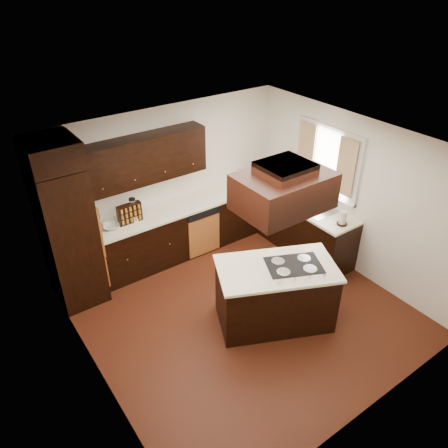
{
  "coord_description": "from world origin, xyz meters",
  "views": [
    {
      "loc": [
        -2.96,
        -3.71,
        4.41
      ],
      "look_at": [
        0.1,
        0.6,
        1.15
      ],
      "focal_mm": 35.0,
      "sensor_mm": 36.0,
      "label": 1
    }
  ],
  "objects": [
    {
      "name": "sink_rim",
      "position": [
        1.8,
        0.55,
        0.92
      ],
      "size": [
        0.52,
        0.84,
        0.01
      ],
      "primitive_type": "cube",
      "color": "silver",
      "rests_on": "countertop_right"
    },
    {
      "name": "wall_oven_face",
      "position": [
        -1.43,
        1.71,
        1.12
      ],
      "size": [
        0.05,
        0.62,
        0.78
      ],
      "primitive_type": "cube",
      "color": "#BC6E2F",
      "rests_on": "oven_column"
    },
    {
      "name": "base_cabinets_right",
      "position": [
        1.8,
        0.9,
        0.44
      ],
      "size": [
        0.6,
        2.4,
        0.88
      ],
      "primitive_type": "cube",
      "color": "black",
      "rests_on": "floor"
    },
    {
      "name": "wall_right",
      "position": [
        2.11,
        0.0,
        1.25
      ],
      "size": [
        0.02,
        4.2,
        2.5
      ],
      "primitive_type": "cube",
      "color": "white",
      "rests_on": "ground"
    },
    {
      "name": "blender_base",
      "position": [
        -0.75,
        1.8,
        0.97
      ],
      "size": [
        0.15,
        0.15,
        0.1
      ],
      "primitive_type": "cylinder",
      "color": "silver",
      "rests_on": "countertop_back"
    },
    {
      "name": "mixing_bowl",
      "position": [
        -1.13,
        1.78,
        0.95
      ],
      "size": [
        0.31,
        0.31,
        0.06
      ],
      "primitive_type": "imported",
      "rotation": [
        0.0,
        0.0,
        -0.32
      ],
      "color": "silver",
      "rests_on": "countertop_back"
    },
    {
      "name": "cooktop",
      "position": [
        0.46,
        -0.48,
        0.93
      ],
      "size": [
        0.85,
        0.73,
        0.01
      ],
      "primitive_type": "cube",
      "rotation": [
        0.0,
        0.0,
        -0.43
      ],
      "color": "black",
      "rests_on": "island_top"
    },
    {
      "name": "paper_towel",
      "position": [
        1.77,
        -0.15,
        1.04
      ],
      "size": [
        0.14,
        0.14,
        0.23
      ],
      "primitive_type": "cylinder",
      "rotation": [
        0.0,
        0.0,
        0.41
      ],
      "color": "silver",
      "rests_on": "countertop_right"
    },
    {
      "name": "upper_cabinets",
      "position": [
        -0.43,
        1.93,
        1.81
      ],
      "size": [
        2.0,
        0.34,
        0.72
      ],
      "primitive_type": "cube",
      "color": "black",
      "rests_on": "wall_back"
    },
    {
      "name": "countertop_right",
      "position": [
        1.79,
        0.9,
        0.9
      ],
      "size": [
        0.63,
        2.4,
        0.04
      ],
      "primitive_type": "cube",
      "color": "white",
      "rests_on": "base_cabinets_right"
    },
    {
      "name": "island_top",
      "position": [
        0.26,
        -0.38,
        0.9
      ],
      "size": [
        1.8,
        1.46,
        0.04
      ],
      "primitive_type": "cube",
      "rotation": [
        0.0,
        0.0,
        -0.43
      ],
      "color": "white",
      "rests_on": "island"
    },
    {
      "name": "blender_pitcher",
      "position": [
        -0.75,
        1.8,
        1.15
      ],
      "size": [
        0.13,
        0.13,
        0.26
      ],
      "primitive_type": "cone",
      "color": "silver",
      "rests_on": "blender_base"
    },
    {
      "name": "curtain_right",
      "position": [
        2.01,
        0.97,
        1.7
      ],
      "size": [
        0.02,
        0.34,
        0.9
      ],
      "primitive_type": "cube",
      "color": "beige",
      "rests_on": "wall_right"
    },
    {
      "name": "spice_rack",
      "position": [
        -0.82,
        1.78,
        1.08
      ],
      "size": [
        0.38,
        0.1,
        0.32
      ],
      "primitive_type": "cube",
      "rotation": [
        0.0,
        0.0,
        0.03
      ],
      "color": "black",
      "rests_on": "countertop_back"
    },
    {
      "name": "wall_left",
      "position": [
        -2.11,
        0.0,
        1.25
      ],
      "size": [
        0.02,
        4.2,
        2.5
      ],
      "primitive_type": "cube",
      "color": "white",
      "rests_on": "ground"
    },
    {
      "name": "curtain_left",
      "position": [
        2.01,
        0.13,
        1.7
      ],
      "size": [
        0.02,
        0.34,
        0.9
      ],
      "primitive_type": "cube",
      "color": "beige",
      "rests_on": "wall_right"
    },
    {
      "name": "window_pane",
      "position": [
        2.1,
        0.55,
        1.65
      ],
      "size": [
        0.0,
        1.2,
        1.0
      ],
      "primitive_type": "cube",
      "color": "white",
      "rests_on": "wall_right"
    },
    {
      "name": "base_cabinets_back",
      "position": [
        0.03,
        1.8,
        0.44
      ],
      "size": [
        2.93,
        0.6,
        0.88
      ],
      "primitive_type": "cube",
      "color": "black",
      "rests_on": "floor"
    },
    {
      "name": "wall_front",
      "position": [
        0.0,
        -2.11,
        1.25
      ],
      "size": [
        4.2,
        0.02,
        2.5
      ],
      "primitive_type": "cube",
      "color": "white",
      "rests_on": "ground"
    },
    {
      "name": "wall_back",
      "position": [
        0.0,
        2.11,
        1.25
      ],
      "size": [
        4.2,
        0.02,
        2.5
      ],
      "primitive_type": "cube",
      "color": "white",
      "rests_on": "ground"
    },
    {
      "name": "dishwasher_front",
      "position": [
        0.33,
        1.5,
        0.4
      ],
      "size": [
        0.6,
        0.05,
        0.72
      ],
      "primitive_type": "cube",
      "color": "#BC6E2F",
      "rests_on": "floor"
    },
    {
      "name": "hood_duct",
      "position": [
        0.1,
        -0.55,
        2.44
      ],
      "size": [
        0.55,
        0.5,
        0.13
      ],
      "primitive_type": "cube",
      "color": "black",
      "rests_on": "ceiling"
    },
    {
      "name": "floor",
      "position": [
        0.0,
        0.0,
        -0.01
      ],
      "size": [
        4.2,
        4.2,
        0.02
      ],
      "primitive_type": "cube",
      "color": "#5D2613",
      "rests_on": "ground"
    },
    {
      "name": "soap_bottle",
      "position": [
        1.7,
        1.1,
        1.01
      ],
      "size": [
        0.1,
        0.1,
        0.18
      ],
      "primitive_type": "imported",
      "rotation": [
        0.0,
        0.0,
        0.18
      ],
      "color": "silver",
      "rests_on": "countertop_right"
    },
    {
      "name": "countertop_back",
      "position": [
        0.03,
        1.79,
        0.9
      ],
      "size": [
        2.93,
        0.63,
        0.04
      ],
      "primitive_type": "cube",
      "color": "white",
      "rests_on": "base_cabinets_back"
    },
    {
      "name": "island",
      "position": [
        0.26,
        -0.38,
        0.44
      ],
      "size": [
        1.72,
        1.39,
        0.88
      ],
      "primitive_type": "cube",
      "rotation": [
        0.0,
        0.0,
        -0.43
      ],
      "color": "black",
      "rests_on": "floor"
    },
    {
      "name": "ceiling",
      "position": [
        0.0,
        0.0,
        2.51
      ],
      "size": [
        4.2,
        4.2,
        0.02
      ],
      "primitive_type": "cube",
      "color": "white",
      "rests_on": "ground"
    },
    {
      "name": "range_hood",
      "position": [
        0.1,
        -0.55,
        2.16
      ],
      "size": [
        1.05,
        0.72,
        0.42
      ],
      "primitive_type": "cube",
      "color": "black",
      "rests_on": "ceiling"
    },
    {
      "name": "oven_column",
      "position": [
        -1.78,
        1.71,
        1.06
      ],
      "size": [
        0.65,
        0.75,
        2.12
      ],
      "primitive_type": "cube",
      "color": "black",
      "rests_on": "floor"
    },
    {
      "name": "window_frame",
      "position": [
        2.07,
        0.55,
        1.65
      ],
      "size": [
        0.06,
        1.32,
        1.12
      ],
      "primitive_type": "cube",
      "color": "silver",
      "rests_on": "wall_right"
    }
  ]
}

